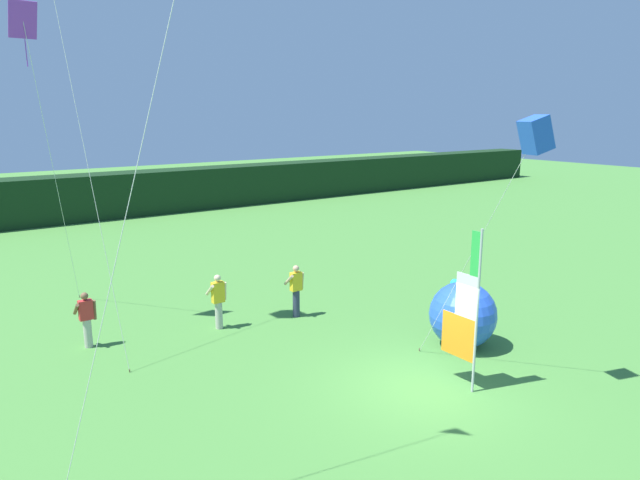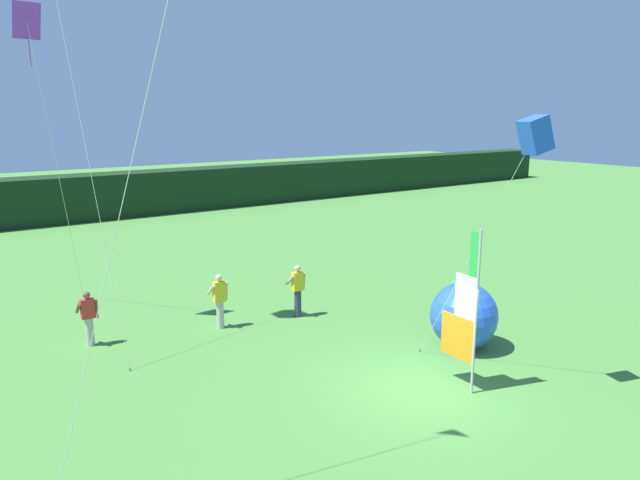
% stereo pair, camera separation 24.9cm
% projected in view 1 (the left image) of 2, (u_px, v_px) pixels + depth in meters
% --- Properties ---
extents(ground_plane, '(120.00, 120.00, 0.00)m').
position_uv_depth(ground_plane, '(424.00, 386.00, 13.63)').
color(ground_plane, '#478438').
extents(distant_treeline, '(80.00, 2.40, 2.68)m').
position_uv_depth(distant_treeline, '(100.00, 196.00, 34.90)').
color(distant_treeline, black).
rests_on(distant_treeline, ground).
extents(banner_flag, '(0.06, 1.03, 3.86)m').
position_uv_depth(banner_flag, '(467.00, 313.00, 13.18)').
color(banner_flag, '#B7B7BC').
rests_on(banner_flag, ground).
extents(person_near_banner, '(0.55, 0.48, 1.67)m').
position_uv_depth(person_near_banner, '(218.00, 300.00, 17.06)').
color(person_near_banner, '#B7B2A3').
rests_on(person_near_banner, ground).
extents(person_mid_field, '(0.55, 0.48, 1.57)m').
position_uv_depth(person_mid_field, '(86.00, 318.00, 15.71)').
color(person_mid_field, '#B7B2A3').
rests_on(person_mid_field, ground).
extents(person_far_left, '(0.55, 0.48, 1.68)m').
position_uv_depth(person_far_left, '(296.00, 289.00, 18.05)').
color(person_far_left, '#2D334C').
rests_on(person_far_left, ground).
extents(inflatable_balloon, '(1.83, 1.83, 1.83)m').
position_uv_depth(inflatable_balloon, '(463.00, 315.00, 15.74)').
color(inflatable_balloon, blue).
rests_on(inflatable_balloon, ground).
extents(kite_purple_diamond_2, '(1.73, 3.07, 9.19)m').
position_uv_depth(kite_purple_diamond_2, '(26.00, 37.00, 15.44)').
color(kite_purple_diamond_2, brown).
rests_on(kite_purple_diamond_2, ground).
extents(kite_blue_box_3, '(0.79, 3.33, 6.30)m').
position_uv_depth(kite_blue_box_3, '(535.00, 136.00, 12.01)').
color(kite_blue_box_3, brown).
rests_on(kite_blue_box_3, ground).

